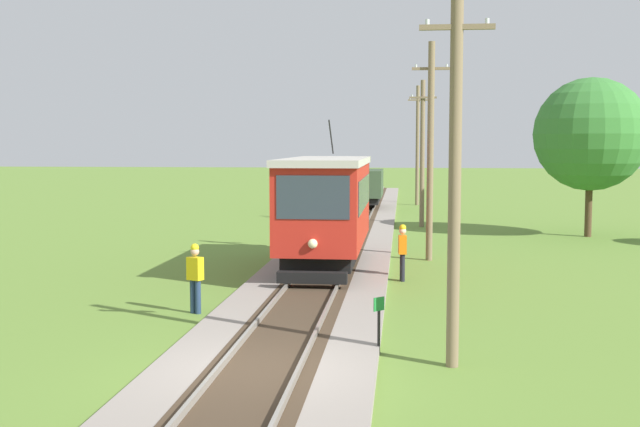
{
  "coord_description": "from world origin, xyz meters",
  "views": [
    {
      "loc": [
        2.55,
        -13.8,
        4.27
      ],
      "look_at": [
        -0.45,
        14.29,
        1.77
      ],
      "focal_mm": 43.92,
      "sensor_mm": 36.0,
      "label": 1
    }
  ],
  "objects_px": {
    "gravel_pile": "(303,198)",
    "utility_pole_far": "(417,144)",
    "utility_pole_mid": "(422,152)",
    "trackside_signal_marker": "(379,322)",
    "track_worker": "(195,275)",
    "utility_pole_near_tram": "(430,150)",
    "red_tram": "(327,207)",
    "second_worker": "(403,250)",
    "utility_pole_foreground": "(455,171)",
    "freight_car": "(364,186)",
    "tree_right_near": "(591,134)"
  },
  "relations": [
    {
      "from": "utility_pole_foreground",
      "to": "trackside_signal_marker",
      "type": "xyz_separation_m",
      "value": [
        -1.44,
        0.7,
        -3.09
      ]
    },
    {
      "from": "trackside_signal_marker",
      "to": "second_worker",
      "type": "bearing_deg",
      "value": 86.94
    },
    {
      "from": "gravel_pile",
      "to": "tree_right_near",
      "type": "height_order",
      "value": "tree_right_near"
    },
    {
      "from": "red_tram",
      "to": "second_worker",
      "type": "xyz_separation_m",
      "value": [
        2.54,
        -1.62,
        -1.21
      ]
    },
    {
      "from": "utility_pole_foreground",
      "to": "track_worker",
      "type": "relative_size",
      "value": 4.11
    },
    {
      "from": "utility_pole_far",
      "to": "track_worker",
      "type": "bearing_deg",
      "value": -99.61
    },
    {
      "from": "red_tram",
      "to": "utility_pole_far",
      "type": "distance_m",
      "value": 29.8
    },
    {
      "from": "utility_pole_near_tram",
      "to": "track_worker",
      "type": "xyz_separation_m",
      "value": [
        -6.17,
        -9.69,
        -3.08
      ]
    },
    {
      "from": "utility_pole_mid",
      "to": "track_worker",
      "type": "bearing_deg",
      "value": -105.8
    },
    {
      "from": "utility_pole_near_tram",
      "to": "track_worker",
      "type": "height_order",
      "value": "utility_pole_near_tram"
    },
    {
      "from": "trackside_signal_marker",
      "to": "track_worker",
      "type": "height_order",
      "value": "track_worker"
    },
    {
      "from": "utility_pole_far",
      "to": "second_worker",
      "type": "height_order",
      "value": "utility_pole_far"
    },
    {
      "from": "freight_car",
      "to": "track_worker",
      "type": "height_order",
      "value": "freight_car"
    },
    {
      "from": "utility_pole_foreground",
      "to": "track_worker",
      "type": "distance_m",
      "value": 7.9
    },
    {
      "from": "utility_pole_foreground",
      "to": "trackside_signal_marker",
      "type": "distance_m",
      "value": 3.48
    },
    {
      "from": "tree_right_near",
      "to": "trackside_signal_marker",
      "type": "bearing_deg",
      "value": -112.76
    },
    {
      "from": "utility_pole_far",
      "to": "track_worker",
      "type": "distance_m",
      "value": 37.11
    },
    {
      "from": "freight_car",
      "to": "utility_pole_near_tram",
      "type": "relative_size",
      "value": 0.65
    },
    {
      "from": "utility_pole_mid",
      "to": "trackside_signal_marker",
      "type": "distance_m",
      "value": 25.44
    },
    {
      "from": "red_tram",
      "to": "utility_pole_near_tram",
      "type": "xyz_separation_m",
      "value": [
        3.52,
        2.77,
        1.88
      ]
    },
    {
      "from": "freight_car",
      "to": "utility_pole_mid",
      "type": "height_order",
      "value": "utility_pole_mid"
    },
    {
      "from": "trackside_signal_marker",
      "to": "tree_right_near",
      "type": "relative_size",
      "value": 0.16
    },
    {
      "from": "freight_car",
      "to": "utility_pole_mid",
      "type": "xyz_separation_m",
      "value": [
        3.52,
        -9.86,
        2.33
      ]
    },
    {
      "from": "second_worker",
      "to": "gravel_pile",
      "type": "bearing_deg",
      "value": -80.82
    },
    {
      "from": "track_worker",
      "to": "freight_car",
      "type": "bearing_deg",
      "value": 20.36
    },
    {
      "from": "utility_pole_mid",
      "to": "track_worker",
      "type": "relative_size",
      "value": 4.25
    },
    {
      "from": "utility_pole_near_tram",
      "to": "trackside_signal_marker",
      "type": "distance_m",
      "value": 13.58
    },
    {
      "from": "freight_car",
      "to": "utility_pole_near_tram",
      "type": "bearing_deg",
      "value": -80.91
    },
    {
      "from": "gravel_pile",
      "to": "second_worker",
      "type": "relative_size",
      "value": 1.47
    },
    {
      "from": "red_tram",
      "to": "track_worker",
      "type": "relative_size",
      "value": 4.79
    },
    {
      "from": "second_worker",
      "to": "track_worker",
      "type": "bearing_deg",
      "value": 41.84
    },
    {
      "from": "freight_car",
      "to": "utility_pole_far",
      "type": "bearing_deg",
      "value": 53.55
    },
    {
      "from": "freight_car",
      "to": "utility_pole_far",
      "type": "distance_m",
      "value": 6.52
    },
    {
      "from": "utility_pole_near_tram",
      "to": "tree_right_near",
      "type": "distance_m",
      "value": 11.34
    },
    {
      "from": "utility_pole_foreground",
      "to": "track_worker",
      "type": "xyz_separation_m",
      "value": [
        -6.17,
        4.08,
        -2.78
      ]
    },
    {
      "from": "gravel_pile",
      "to": "track_worker",
      "type": "height_order",
      "value": "track_worker"
    },
    {
      "from": "red_tram",
      "to": "utility_pole_far",
      "type": "bearing_deg",
      "value": 83.21
    },
    {
      "from": "utility_pole_near_tram",
      "to": "second_worker",
      "type": "height_order",
      "value": "utility_pole_near_tram"
    },
    {
      "from": "utility_pole_mid",
      "to": "gravel_pile",
      "type": "height_order",
      "value": "utility_pole_mid"
    },
    {
      "from": "red_tram",
      "to": "freight_car",
      "type": "xyz_separation_m",
      "value": [
        -0.0,
        24.76,
        -0.64
      ]
    },
    {
      "from": "utility_pole_far",
      "to": "second_worker",
      "type": "relative_size",
      "value": 4.69
    },
    {
      "from": "utility_pole_near_tram",
      "to": "track_worker",
      "type": "bearing_deg",
      "value": -122.5
    },
    {
      "from": "red_tram",
      "to": "utility_pole_foreground",
      "type": "xyz_separation_m",
      "value": [
        3.52,
        -11.0,
        1.57
      ]
    },
    {
      "from": "utility_pole_foreground",
      "to": "tree_right_near",
      "type": "height_order",
      "value": "tree_right_near"
    },
    {
      "from": "red_tram",
      "to": "gravel_pile",
      "type": "relative_size",
      "value": 3.26
    },
    {
      "from": "utility_pole_foreground",
      "to": "utility_pole_far",
      "type": "bearing_deg",
      "value": 90.0
    },
    {
      "from": "utility_pole_foreground",
      "to": "trackside_signal_marker",
      "type": "bearing_deg",
      "value": 154.09
    },
    {
      "from": "gravel_pile",
      "to": "utility_pole_far",
      "type": "bearing_deg",
      "value": 0.1
    },
    {
      "from": "red_tram",
      "to": "utility_pole_near_tram",
      "type": "relative_size",
      "value": 1.07
    },
    {
      "from": "track_worker",
      "to": "tree_right_near",
      "type": "relative_size",
      "value": 0.24
    }
  ]
}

